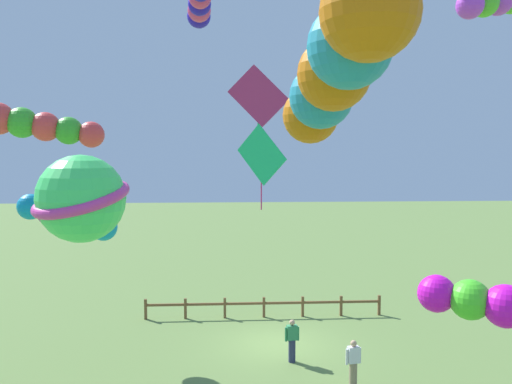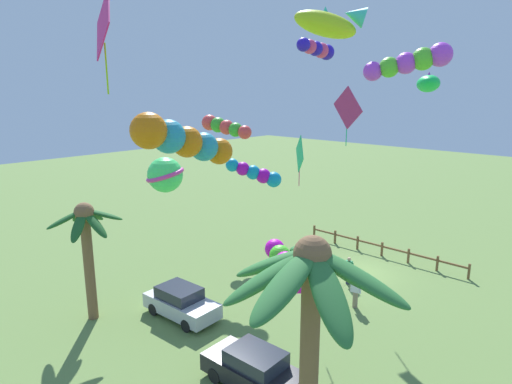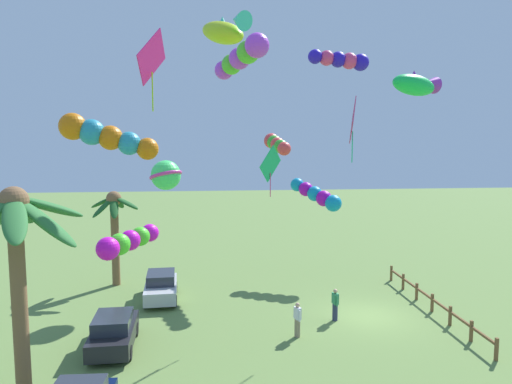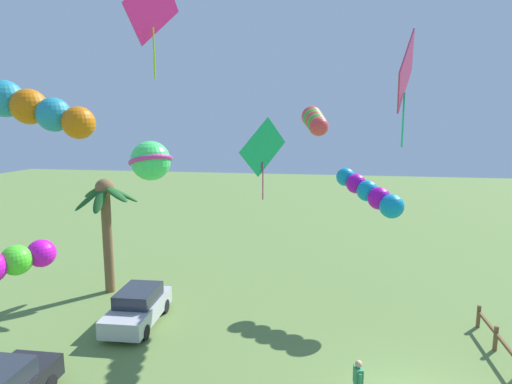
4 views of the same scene
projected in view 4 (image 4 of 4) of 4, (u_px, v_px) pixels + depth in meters
palm_tree_0 at (106, 211)px, 20.48m from camera, size 3.12×3.29×5.79m
parked_car_0 at (138, 307)px, 17.56m from camera, size 3.99×1.92×1.51m
kite_tube_1 at (315, 120)px, 19.30m from camera, size 3.66×1.34×1.40m
kite_tube_2 at (370, 193)px, 19.15m from camera, size 3.03×2.93×2.00m
kite_diamond_4 at (152, 9)px, 19.73m from camera, size 3.48×1.38×5.08m
kite_tube_5 at (23, 105)px, 13.46m from camera, size 1.32×4.48×2.18m
kite_diamond_7 at (406, 73)px, 11.73m from camera, size 2.30×0.73×3.33m
kite_diamond_9 at (263, 148)px, 12.93m from camera, size 1.41×1.25×2.58m
kite_ball_11 at (151, 161)px, 17.73m from camera, size 2.63×2.63×1.70m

